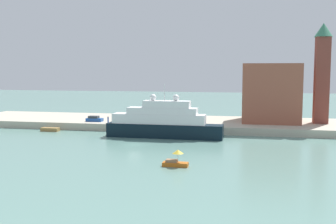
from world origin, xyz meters
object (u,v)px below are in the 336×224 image
(small_motorboat, at_px, (176,160))
(parked_car, at_px, (94,119))
(large_yacht, at_px, (163,123))
(person_figure, at_px, (108,120))
(work_barge, at_px, (50,129))
(bell_tower, at_px, (322,70))
(harbor_building, at_px, (271,93))
(mooring_bollard, at_px, (182,124))

(small_motorboat, relative_size, parked_car, 0.95)
(large_yacht, height_order, person_figure, large_yacht)
(large_yacht, xyz_separation_m, work_barge, (-29.15, 3.37, -2.88))
(bell_tower, distance_m, person_figure, 54.26)
(harbor_building, height_order, bell_tower, bell_tower)
(work_barge, relative_size, parked_car, 1.05)
(large_yacht, bearing_deg, harbor_building, 40.02)
(large_yacht, xyz_separation_m, parked_car, (-20.44, 10.38, -0.92))
(harbor_building, distance_m, mooring_bollard, 25.39)
(parked_car, distance_m, mooring_bollard, 23.79)
(parked_car, bearing_deg, person_figure, -26.12)
(work_barge, xyz_separation_m, parked_car, (8.70, 7.02, 1.97))
(small_motorboat, distance_m, bell_tower, 54.75)
(parked_car, xyz_separation_m, person_figure, (4.58, -2.25, 0.18))
(harbor_building, relative_size, mooring_bollard, 16.45)
(large_yacht, xyz_separation_m, bell_tower, (35.87, 18.84, 11.64))
(mooring_bollard, bearing_deg, bell_tower, 19.66)
(large_yacht, xyz_separation_m, harbor_building, (23.87, 20.04, 5.85))
(work_barge, bearing_deg, bell_tower, 13.39)
(bell_tower, bearing_deg, small_motorboat, -121.83)
(parked_car, relative_size, mooring_bollard, 4.68)
(large_yacht, relative_size, mooring_bollard, 28.77)
(harbor_building, bearing_deg, mooring_bollard, -148.14)
(work_barge, xyz_separation_m, harbor_building, (53.01, 16.67, 8.74))
(large_yacht, bearing_deg, person_figure, 152.85)
(large_yacht, xyz_separation_m, person_figure, (-15.86, 8.13, -0.74))
(work_barge, height_order, harbor_building, harbor_building)
(person_figure, bearing_deg, large_yacht, -27.15)
(small_motorboat, bearing_deg, person_figure, 124.81)
(person_figure, bearing_deg, work_barge, -160.25)
(person_figure, bearing_deg, bell_tower, 11.70)
(parked_car, bearing_deg, harbor_building, 12.30)
(small_motorboat, xyz_separation_m, mooring_bollard, (-4.84, 33.27, 1.28))
(large_yacht, relative_size, bell_tower, 1.05)
(small_motorboat, distance_m, person_figure, 41.76)
(small_motorboat, height_order, bell_tower, bell_tower)
(small_motorboat, height_order, harbor_building, harbor_building)
(large_yacht, distance_m, harbor_building, 31.71)
(bell_tower, relative_size, person_figure, 14.32)
(small_motorboat, height_order, mooring_bollard, mooring_bollard)
(harbor_building, relative_size, person_figure, 8.62)
(work_barge, bearing_deg, person_figure, 19.75)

